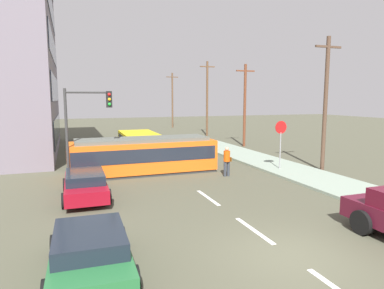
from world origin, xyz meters
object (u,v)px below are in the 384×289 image
Objects in this scene: traffic_light_mast at (85,118)px; utility_pole_distant at (172,99)px; utility_pole_near at (325,102)px; parked_sedan_near at (90,250)px; utility_pole_mid at (245,104)px; pedestrian_crossing at (227,160)px; parked_sedan_mid at (85,184)px; streetcar_tram at (143,155)px; city_bus at (140,143)px; stop_sign at (281,135)px; utility_pole_far at (207,97)px.

utility_pole_distant is (13.82, 30.85, 0.82)m from traffic_light_mast.
utility_pole_near is (13.60, -1.68, 0.76)m from traffic_light_mast.
parked_sedan_near is 0.56× the size of utility_pole_mid.
pedestrian_crossing is 7.88m from parked_sedan_mid.
utility_pole_mid is at bearing 40.09° from parked_sedan_mid.
traffic_light_mast is (0.44, 9.78, 2.76)m from parked_sedan_near.
streetcar_tram is 5.75m from city_bus.
traffic_light_mast is 0.61× the size of utility_pole_near.
pedestrian_crossing is 32.76m from utility_pole_distant.
pedestrian_crossing is at bearing 174.80° from utility_pole_near.
stop_sign reaches higher than parked_sedan_mid.
utility_pole_near is (10.39, -3.00, 3.07)m from streetcar_tram.
city_bus is 3.55× the size of pedestrian_crossing.
city_bus is 2.06× the size of stop_sign.
pedestrian_crossing is 0.34× the size of traffic_light_mast.
traffic_light_mast is at bearing -157.63° from streetcar_tram.
parked_sedan_mid is at bearing -175.28° from utility_pole_near.
utility_pole_distant is at bearing 70.24° from streetcar_tram.
pedestrian_crossing is 0.40× the size of parked_sedan_near.
city_bus is 0.80× the size of utility_pole_mid.
parked_sedan_mid is 0.56× the size of utility_pole_near.
utility_pole_mid reaches higher than pedestrian_crossing.
traffic_light_mast is (0.23, 2.82, 2.76)m from parked_sedan_mid.
utility_pole_near is (9.44, -8.67, 3.12)m from city_bus.
traffic_light_mast is 17.00m from utility_pole_mid.
utility_pole_far is at bearing 80.63° from stop_sign.
utility_pole_near is at bearing -92.06° from utility_pole_far.
streetcar_tram is at bearing -109.76° from utility_pole_distant.
parked_sedan_mid is at bearing -94.71° from traffic_light_mast.
stop_sign is 11.22m from traffic_light_mast.
pedestrian_crossing is at bearing -122.86° from utility_pole_mid.
traffic_light_mast is 0.57× the size of utility_pole_far.
pedestrian_crossing is at bearing 47.65° from parked_sedan_near.
utility_pole_distant reaches higher than utility_pole_near.
utility_pole_distant is at bearing 78.75° from pedestrian_crossing.
stop_sign is at bearing -99.37° from utility_pole_far.
streetcar_tram is 1.90× the size of parked_sedan_mid.
utility_pole_far reaches higher than stop_sign.
parked_sedan_near is 16.59m from utility_pole_near.
traffic_light_mast is (-11.13, 0.86, 1.19)m from stop_sign.
traffic_light_mast reaches higher than stop_sign.
city_bus is 8.75m from pedestrian_crossing.
stop_sign is at bearing 9.82° from parked_sedan_mid.
utility_pole_far is 1.06× the size of utility_pole_distant.
utility_pole_near is 0.98× the size of utility_pole_distant.
utility_pole_far is (14.33, 18.55, 1.06)m from traffic_light_mast.
streetcar_tram is at bearing -99.56° from city_bus.
city_bus is at bearing 131.60° from stop_sign.
utility_pole_far is (11.12, 17.23, 3.37)m from streetcar_tram.
streetcar_tram is 0.99× the size of utility_pole_far.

